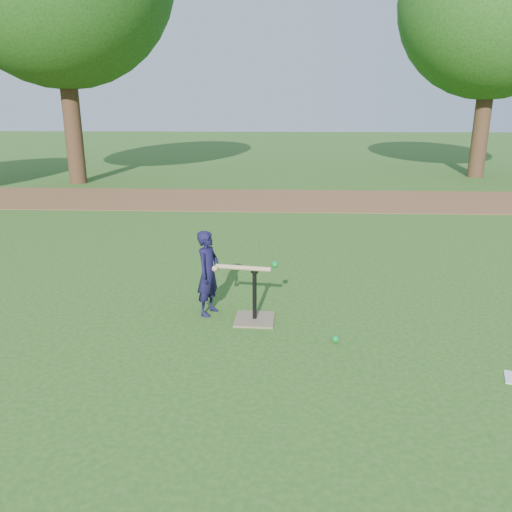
{
  "coord_description": "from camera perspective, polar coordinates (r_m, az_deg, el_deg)",
  "views": [
    {
      "loc": [
        0.15,
        -4.8,
        2.28
      ],
      "look_at": [
        -0.13,
        0.55,
        0.65
      ],
      "focal_mm": 35.0,
      "sensor_mm": 36.0,
      "label": 1
    }
  ],
  "objects": [
    {
      "name": "wiffle_ball_ground",
      "position": [
        5.11,
        9.08,
        -9.34
      ],
      "size": [
        0.08,
        0.08,
        0.08
      ],
      "primitive_type": "sphere",
      "color": "#0B7F29",
      "rests_on": "ground"
    },
    {
      "name": "dirt_strip",
      "position": [
        12.51,
        2.24,
        6.44
      ],
      "size": [
        24.0,
        3.0,
        0.01
      ],
      "primitive_type": "cube",
      "color": "brown",
      "rests_on": "ground"
    },
    {
      "name": "batting_tee",
      "position": [
        5.51,
        -0.16,
        -6.29
      ],
      "size": [
        0.44,
        0.44,
        0.61
      ],
      "color": "#79674C",
      "rests_on": "ground"
    },
    {
      "name": "child",
      "position": [
        5.58,
        -5.47,
        -1.96
      ],
      "size": [
        0.34,
        0.41,
        0.97
      ],
      "primitive_type": "imported",
      "rotation": [
        0.0,
        0.0,
        1.22
      ],
      "color": "black",
      "rests_on": "ground"
    },
    {
      "name": "swing_action",
      "position": [
        5.33,
        -1.04,
        -1.29
      ],
      "size": [
        0.71,
        0.19,
        0.09
      ],
      "color": "tan",
      "rests_on": "ground"
    },
    {
      "name": "ground",
      "position": [
        5.32,
        1.09,
        -8.48
      ],
      "size": [
        80.0,
        80.0,
        0.0
      ],
      "primitive_type": "plane",
      "color": "#285116",
      "rests_on": "ground"
    }
  ]
}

